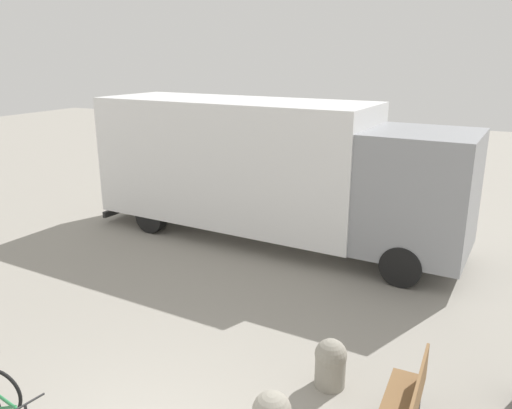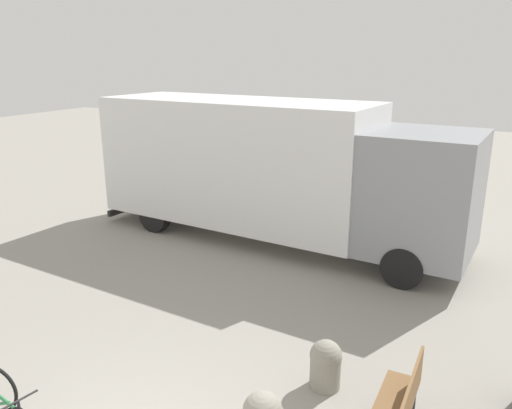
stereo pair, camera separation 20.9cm
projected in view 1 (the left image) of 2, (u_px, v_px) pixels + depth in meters
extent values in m
cube|color=white|center=(234.00, 160.00, 12.12)|extent=(6.86, 2.88, 2.89)
cube|color=gray|center=(419.00, 192.00, 10.09)|extent=(2.29, 2.44, 2.46)
cube|color=black|center=(134.00, 205.00, 14.19)|extent=(0.27, 2.26, 0.16)
cylinder|color=black|center=(424.00, 234.00, 11.30)|extent=(0.84, 0.34, 0.82)
cylinder|color=black|center=(401.00, 266.00, 9.59)|extent=(0.84, 0.34, 0.82)
cylinder|color=black|center=(199.00, 197.00, 14.26)|extent=(0.84, 0.34, 0.82)
cylinder|color=black|center=(151.00, 216.00, 12.54)|extent=(0.84, 0.34, 0.82)
cube|color=brown|center=(416.00, 400.00, 5.40)|extent=(0.05, 1.62, 0.49)
cube|color=#2D2D33|center=(407.00, 392.00, 6.27)|extent=(0.34, 0.05, 0.45)
cylinder|color=#26723F|center=(6.00, 401.00, 5.50)|extent=(0.84, 0.19, 0.04)
cylinder|color=#26723F|center=(4.00, 408.00, 5.58)|extent=(0.56, 0.14, 0.32)
cylinder|color=black|center=(25.00, 405.00, 5.22)|extent=(0.10, 0.44, 0.02)
cylinder|color=gray|center=(330.00, 370.00, 6.69)|extent=(0.41, 0.41, 0.47)
sphere|color=gray|center=(331.00, 355.00, 6.62)|extent=(0.43, 0.43, 0.43)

